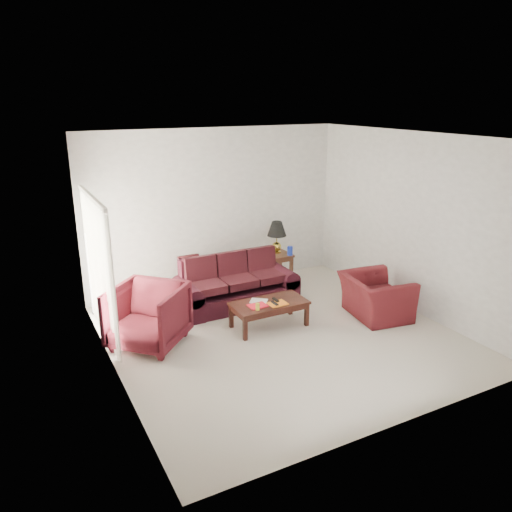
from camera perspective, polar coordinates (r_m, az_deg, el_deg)
The scene contains 19 objects.
floor at distance 7.82m, azimuth 2.92°, elevation -9.06°, with size 5.00×5.00×0.00m, color silver.
blinds at distance 7.78m, azimuth -17.62°, elevation -1.42°, with size 0.10×2.00×2.16m, color silver.
sofa at distance 8.72m, azimuth -2.28°, elevation -2.99°, with size 2.12×0.92×0.87m, color black, non-canonical shape.
throw_pillow at distance 8.89m, azimuth -7.65°, elevation -1.09°, with size 0.37×0.11×0.37m, color black.
end_table at distance 9.88m, azimuth 2.31°, elevation -1.34°, with size 0.53×0.53×0.58m, color brown, non-canonical shape.
table_lamp at distance 9.76m, azimuth 2.39°, elevation 2.16°, with size 0.38×0.38×0.63m, color gold, non-canonical shape.
clock at distance 9.53m, azimuth 1.71°, elevation 0.22°, with size 0.14×0.05×0.14m, color #B5B5BA.
blue_canister at distance 9.68m, azimuth 3.90°, elevation 0.59°, with size 0.11×0.11×0.17m, color #1B34B5.
picture_frame at distance 9.85m, azimuth 0.74°, elevation 0.85°, with size 0.12×0.02×0.15m, color silver.
floor_lamp at distance 8.75m, azimuth -17.95°, elevation -1.88°, with size 0.23×0.23×1.42m, color white, non-canonical shape.
armchair_left at distance 7.51m, azimuth -12.27°, elevation -6.72°, with size 0.99×1.02×0.92m, color #491019.
armchair_right at distance 8.56m, azimuth 13.49°, elevation -4.53°, with size 1.07×0.94×0.70m, color #491015.
coffee_table at distance 8.01m, azimuth 1.50°, elevation -6.68°, with size 1.20×0.60×0.42m, color black, non-canonical shape.
magazine_red at distance 7.77m, azimuth 0.19°, elevation -5.71°, with size 0.29×0.22×0.02m, color red.
magazine_white at distance 7.94m, azimuth 0.32°, elevation -5.17°, with size 0.26×0.20×0.01m, color white.
magazine_orange at distance 7.86m, azimuth 2.48°, elevation -5.45°, with size 0.29×0.22×0.02m, color orange.
remote_a at distance 7.82m, azimuth 2.15°, elevation -5.41°, with size 0.05×0.16×0.02m, color black.
remote_b at distance 7.95m, azimuth 2.26°, elevation -5.01°, with size 0.05×0.16×0.02m, color black.
yellow_glass at distance 7.62m, azimuth 0.18°, elevation -5.80°, with size 0.06×0.06×0.11m, color gold.
Camera 1 is at (-3.57, -5.99, 3.54)m, focal length 35.00 mm.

